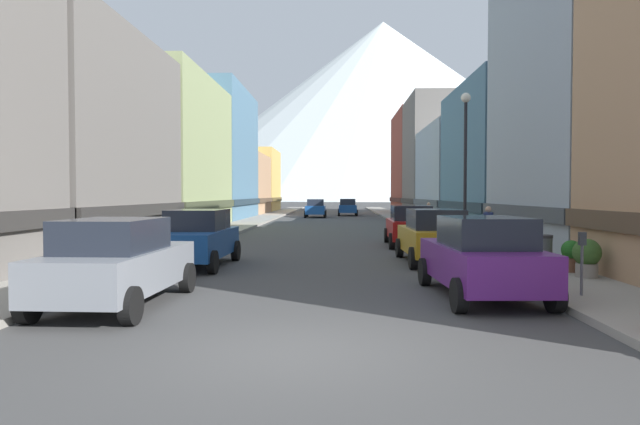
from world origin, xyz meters
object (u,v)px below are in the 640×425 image
at_px(car_right_0, 482,257).
at_px(car_right_1, 434,236).
at_px(pedestrian_1, 429,216).
at_px(car_left_1, 197,238).
at_px(potted_plant_0, 153,233).
at_px(pedestrian_0, 488,230).
at_px(parking_meter_near, 582,254).
at_px(potted_plant_1, 571,254).
at_px(car_driving_1, 348,207).
at_px(car_left_0, 117,262).
at_px(car_driving_0, 316,208).
at_px(potted_plant_2, 587,256).
at_px(trash_bin_right, 542,252).
at_px(streetlamp_right, 465,148).
at_px(car_right_2, 410,225).

bearing_deg(car_right_0, car_right_1, 90.02).
bearing_deg(pedestrian_1, car_left_1, -119.63).
height_order(potted_plant_0, pedestrian_0, pedestrian_0).
distance_m(parking_meter_near, potted_plant_1, 3.84).
distance_m(car_right_0, parking_meter_near, 2.01).
relative_size(car_right_0, car_driving_1, 1.02).
distance_m(car_driving_1, parking_meter_near, 48.19).
distance_m(car_right_0, potted_plant_0, 15.14).
height_order(car_left_0, car_driving_0, same).
height_order(car_right_0, pedestrian_0, pedestrian_0).
xyz_separation_m(potted_plant_1, pedestrian_1, (-0.75, 19.69, 0.26)).
bearing_deg(car_driving_0, potted_plant_2, -78.09).
xyz_separation_m(car_left_1, car_driving_1, (5.40, 42.38, 0.00)).
height_order(car_right_1, pedestrian_1, car_right_1).
distance_m(car_left_0, car_right_1, 10.64).
height_order(parking_meter_near, trash_bin_right, parking_meter_near).
xyz_separation_m(car_right_0, pedestrian_0, (2.45, 8.85, 0.02)).
bearing_deg(car_right_1, car_right_0, -89.98).
bearing_deg(car_left_1, streetlamp_right, 21.24).
xyz_separation_m(trash_bin_right, pedestrian_0, (-0.10, 5.30, 0.28)).
bearing_deg(potted_plant_2, car_driving_0, 101.91).
bearing_deg(parking_meter_near, pedestrian_1, 88.77).
distance_m(car_right_1, potted_plant_1, 4.46).
relative_size(car_right_0, car_right_2, 1.01).
distance_m(car_right_0, car_right_2, 12.37).
height_order(car_right_0, car_driving_0, same).
bearing_deg(car_right_1, car_left_1, -171.93).
relative_size(car_left_1, pedestrian_1, 2.73).
bearing_deg(pedestrian_0, streetlamp_right, -170.92).
distance_m(car_driving_0, potted_plant_2, 41.66).
relative_size(pedestrian_1, streetlamp_right, 0.28).
height_order(car_right_0, potted_plant_0, car_right_0).
relative_size(car_right_0, pedestrian_0, 2.68).
bearing_deg(car_driving_1, car_right_2, -86.42).
distance_m(pedestrian_0, pedestrian_1, 13.97).
xyz_separation_m(car_left_0, trash_bin_right, (10.15, 4.76, -0.26)).
bearing_deg(car_right_2, streetlamp_right, -67.03).
bearing_deg(car_right_0, potted_plant_2, 34.21).
bearing_deg(pedestrian_0, potted_plant_2, -83.59).
height_order(trash_bin_right, pedestrian_0, pedestrian_0).
relative_size(car_left_1, potted_plant_1, 5.12).
height_order(car_driving_0, streetlamp_right, streetlamp_right).
height_order(car_right_1, potted_plant_1, car_right_1).
relative_size(car_left_1, streetlamp_right, 0.76).
xyz_separation_m(car_right_2, car_driving_0, (-5.40, 30.56, 0.00)).
relative_size(car_right_2, streetlamp_right, 0.76).
distance_m(potted_plant_0, potted_plant_2, 16.34).
bearing_deg(streetlamp_right, trash_bin_right, -79.02).
bearing_deg(car_driving_1, potted_plant_2, -83.21).
xyz_separation_m(car_left_1, pedestrian_1, (10.05, 17.67, -0.00)).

